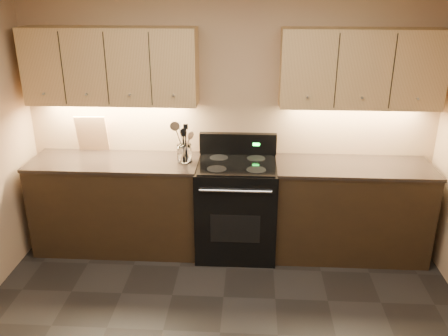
{
  "coord_description": "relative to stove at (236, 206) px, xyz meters",
  "views": [
    {
      "loc": [
        0.2,
        -2.49,
        2.52
      ],
      "look_at": [
        -0.03,
        1.45,
        0.97
      ],
      "focal_mm": 38.0,
      "sensor_mm": 36.0,
      "label": 1
    }
  ],
  "objects": [
    {
      "name": "counter_left",
      "position": [
        -1.18,
        0.02,
        -0.01
      ],
      "size": [
        1.62,
        0.62,
        0.93
      ],
      "color": "black",
      "rests_on": "ground"
    },
    {
      "name": "wall_back",
      "position": [
        -0.08,
        0.32,
        0.82
      ],
      "size": [
        4.0,
        0.04,
        2.6
      ],
      "primitive_type": "cube",
      "color": "tan",
      "rests_on": "ground"
    },
    {
      "name": "steel_skimmer",
      "position": [
        -0.48,
        0.02,
        0.65
      ],
      "size": [
        0.2,
        0.11,
        0.38
      ],
      "primitive_type": null,
      "rotation": [
        -0.0,
        -0.28,
        0.12
      ],
      "color": "silver",
      "rests_on": "utensil_crock"
    },
    {
      "name": "upper_cab_right",
      "position": [
        1.1,
        0.17,
        1.32
      ],
      "size": [
        1.44,
        0.3,
        0.7
      ],
      "primitive_type": "cube",
      "color": "tan",
      "rests_on": "wall_back"
    },
    {
      "name": "steel_spatula",
      "position": [
        -0.47,
        0.03,
        0.66
      ],
      "size": [
        0.18,
        0.12,
        0.4
      ],
      "primitive_type": null,
      "rotation": [
        -0.04,
        -0.23,
        -0.11
      ],
      "color": "silver",
      "rests_on": "utensil_crock"
    },
    {
      "name": "utensil_crock",
      "position": [
        -0.5,
        0.02,
        0.53
      ],
      "size": [
        0.14,
        0.14,
        0.17
      ],
      "color": "white",
      "rests_on": "counter_left"
    },
    {
      "name": "upper_cab_left",
      "position": [
        -1.18,
        0.17,
        1.32
      ],
      "size": [
        1.6,
        0.3,
        0.7
      ],
      "primitive_type": "cube",
      "color": "tan",
      "rests_on": "wall_back"
    },
    {
      "name": "black_turner",
      "position": [
        -0.49,
        0.01,
        0.65
      ],
      "size": [
        0.11,
        0.12,
        0.37
      ],
      "primitive_type": null,
      "rotation": [
        -0.03,
        0.03,
        0.41
      ],
      "color": "black",
      "rests_on": "utensil_crock"
    },
    {
      "name": "black_spoon",
      "position": [
        -0.51,
        0.04,
        0.63
      ],
      "size": [
        0.07,
        0.12,
        0.33
      ],
      "primitive_type": null,
      "rotation": [
        0.17,
        0.01,
        0.1
      ],
      "color": "black",
      "rests_on": "utensil_crock"
    },
    {
      "name": "counter_right",
      "position": [
        1.1,
        0.02,
        -0.01
      ],
      "size": [
        1.46,
        0.62,
        0.93
      ],
      "color": "black",
      "rests_on": "ground"
    },
    {
      "name": "cutting_board",
      "position": [
        -1.46,
        0.26,
        0.64
      ],
      "size": [
        0.31,
        0.13,
        0.38
      ],
      "primitive_type": "cube",
      "rotation": [
        0.26,
        0.0,
        0.05
      ],
      "color": "tan",
      "rests_on": "counter_left"
    },
    {
      "name": "stove",
      "position": [
        0.0,
        0.0,
        0.0
      ],
      "size": [
        0.76,
        0.68,
        1.14
      ],
      "color": "black",
      "rests_on": "ground"
    },
    {
      "name": "wooden_spoon",
      "position": [
        -0.53,
        0.02,
        0.61
      ],
      "size": [
        0.16,
        0.06,
        0.3
      ],
      "primitive_type": null,
      "rotation": [
        0.03,
        0.37,
        0.12
      ],
      "color": "tan",
      "rests_on": "utensil_crock"
    },
    {
      "name": "outlet_plate",
      "position": [
        -1.38,
        0.31,
        0.64
      ],
      "size": [
        0.08,
        0.01,
        0.12
      ],
      "primitive_type": "cube",
      "color": "#B2B5BA",
      "rests_on": "wall_back"
    }
  ]
}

